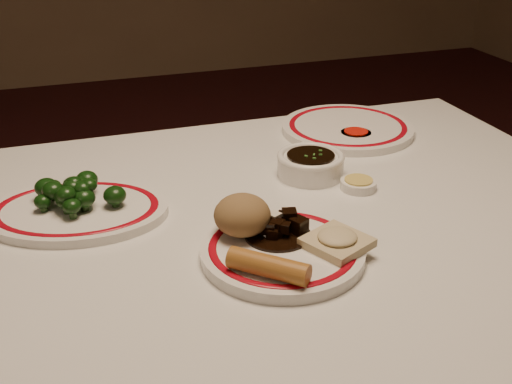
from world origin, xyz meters
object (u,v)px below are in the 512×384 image
object	(u,v)px
main_plate	(283,251)
spring_roll	(268,266)
stirfry_heap	(277,227)
broccoli_pile	(74,191)
dining_table	(275,263)
rice_mound	(242,215)
fried_wonton	(337,240)
broccoli_plate	(77,211)
soy_bowl	(310,165)

from	to	relation	value
main_plate	spring_roll	size ratio (longest dim) A/B	2.75
stirfry_heap	broccoli_pile	size ratio (longest dim) A/B	0.69
dining_table	rice_mound	size ratio (longest dim) A/B	14.14
spring_roll	broccoli_pile	distance (m)	0.38
main_plate	broccoli_pile	bearing A→B (deg)	139.15
fried_wonton	rice_mound	bearing A→B (deg)	145.63
fried_wonton	broccoli_pile	size ratio (longest dim) A/B	0.76
main_plate	broccoli_pile	world-z (taller)	broccoli_pile
main_plate	stirfry_heap	distance (m)	0.04
main_plate	rice_mound	bearing A→B (deg)	127.40
rice_mound	fried_wonton	xyz separation A→B (m)	(0.12, -0.08, -0.02)
fried_wonton	stirfry_heap	distance (m)	0.09
main_plate	spring_roll	world-z (taller)	spring_roll
spring_roll	fried_wonton	bearing A→B (deg)	-27.99
main_plate	broccoli_plate	world-z (taller)	main_plate
rice_mound	spring_roll	size ratio (longest dim) A/B	0.75
main_plate	broccoli_pile	distance (m)	0.36
broccoli_plate	broccoli_pile	distance (m)	0.03
fried_wonton	stirfry_heap	world-z (taller)	stirfry_heap
dining_table	broccoli_pile	bearing A→B (deg)	159.91
dining_table	rice_mound	world-z (taller)	rice_mound
dining_table	stirfry_heap	world-z (taller)	stirfry_heap
broccoli_plate	broccoli_pile	xyz separation A→B (m)	(-0.00, 0.01, 0.03)
broccoli_plate	soy_bowl	world-z (taller)	soy_bowl
main_plate	broccoli_pile	xyz separation A→B (m)	(-0.27, 0.24, 0.03)
spring_roll	stirfry_heap	size ratio (longest dim) A/B	1.13
dining_table	soy_bowl	distance (m)	0.20
dining_table	soy_bowl	bearing A→B (deg)	48.01
dining_table	fried_wonton	xyz separation A→B (m)	(0.04, -0.15, 0.12)
spring_roll	dining_table	bearing A→B (deg)	20.18
spring_roll	stirfry_heap	distance (m)	0.11
stirfry_heap	broccoli_plate	bearing A→B (deg)	145.62
broccoli_pile	main_plate	bearing A→B (deg)	-40.85
dining_table	broccoli_pile	xyz separation A→B (m)	(-0.31, 0.11, 0.13)
rice_mound	spring_roll	xyz separation A→B (m)	(-0.00, -0.12, -0.02)
spring_roll	broccoli_plate	world-z (taller)	spring_roll
fried_wonton	soy_bowl	xyz separation A→B (m)	(0.08, 0.27, -0.01)
main_plate	broccoli_plate	bearing A→B (deg)	140.19
main_plate	fried_wonton	distance (m)	0.08
dining_table	soy_bowl	size ratio (longest dim) A/B	9.88
fried_wonton	main_plate	bearing A→B (deg)	162.06
spring_roll	broccoli_plate	xyz separation A→B (m)	(-0.23, 0.29, -0.02)
rice_mound	dining_table	bearing A→B (deg)	40.36
spring_roll	broccoli_pile	world-z (taller)	broccoli_pile
spring_roll	stirfry_heap	xyz separation A→B (m)	(0.05, 0.10, -0.00)
dining_table	spring_roll	size ratio (longest dim) A/B	10.63
fried_wonton	soy_bowl	bearing A→B (deg)	74.65
fried_wonton	soy_bowl	size ratio (longest dim) A/B	0.90
stirfry_heap	broccoli_plate	xyz separation A→B (m)	(-0.28, 0.19, -0.02)
fried_wonton	broccoli_plate	bearing A→B (deg)	144.10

